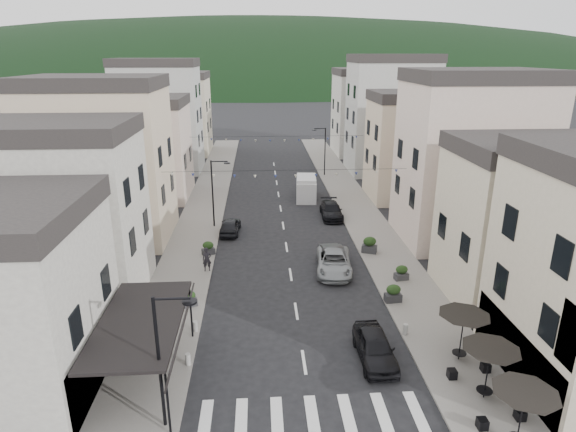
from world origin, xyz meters
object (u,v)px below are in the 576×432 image
object	(u,v)px
parked_car_d	(331,210)
pedestrian_b	(168,298)
parked_car_c	(334,262)
parked_car_a	(375,347)
parked_car_b	(334,258)
pedestrian_a	(207,259)
parked_car_e	(230,226)
delivery_van	(306,187)

from	to	relation	value
parked_car_d	pedestrian_b	distance (m)	20.85
parked_car_c	parked_car_d	bearing A→B (deg)	88.84
parked_car_a	parked_car_c	size ratio (longest dim) A/B	0.82
parked_car_b	pedestrian_b	distance (m)	12.29
parked_car_b	pedestrian_a	distance (m)	8.99
pedestrian_a	parked_car_b	bearing A→B (deg)	-7.67
parked_car_c	pedestrian_a	world-z (taller)	pedestrian_a
parked_car_d	parked_car_e	bearing A→B (deg)	-157.32
pedestrian_b	parked_car_a	bearing A→B (deg)	-3.65
parked_car_c	pedestrian_a	size ratio (longest dim) A/B	3.02
parked_car_b	parked_car_c	xyz separation A→B (m)	(-0.12, -0.76, 0.03)
parked_car_a	pedestrian_a	world-z (taller)	pedestrian_a
pedestrian_b	parked_car_c	bearing A→B (deg)	47.62
parked_car_d	pedestrian_a	bearing A→B (deg)	-131.33
parked_car_d	parked_car_e	xyz separation A→B (m)	(-9.20, -3.59, -0.01)
parked_car_e	parked_car_c	bearing A→B (deg)	137.43
parked_car_b	parked_car_e	size ratio (longest dim) A/B	1.07
pedestrian_b	parked_car_e	bearing A→B (deg)	98.69
parked_car_b	parked_car_a	bearing A→B (deg)	-92.48
parked_car_d	delivery_van	bearing A→B (deg)	106.43
parked_car_c	parked_car_e	world-z (taller)	parked_car_c
parked_car_b	parked_car_e	xyz separation A→B (m)	(-7.78, 7.32, -0.02)
parked_car_d	parked_car_a	bearing A→B (deg)	-91.39
pedestrian_a	parked_car_e	bearing A→B (deg)	71.13
parked_car_a	pedestrian_b	size ratio (longest dim) A/B	2.19
parked_car_b	pedestrian_a	world-z (taller)	pedestrian_a
parked_car_e	parked_car_b	bearing A→B (deg)	140.71
parked_car_d	pedestrian_a	size ratio (longest dim) A/B	2.73
parked_car_c	pedestrian_b	distance (m)	11.83
parked_car_a	delivery_van	bearing A→B (deg)	90.83
parked_car_a	pedestrian_a	size ratio (longest dim) A/B	2.49
parked_car_a	pedestrian_a	xyz separation A→B (m)	(-9.34, 10.75, 0.25)
delivery_van	pedestrian_a	world-z (taller)	delivery_van
parked_car_c	parked_car_d	distance (m)	11.77
delivery_van	pedestrian_b	size ratio (longest dim) A/B	2.71
parked_car_c	delivery_van	world-z (taller)	delivery_van
parked_car_c	pedestrian_a	bearing A→B (deg)	-176.17
delivery_van	parked_car_d	bearing A→B (deg)	-69.86
pedestrian_a	pedestrian_b	xyz separation A→B (m)	(-1.70, -5.71, 0.12)
parked_car_a	parked_car_d	world-z (taller)	parked_car_a
parked_car_d	pedestrian_a	world-z (taller)	pedestrian_a
parked_car_b	parked_car_d	distance (m)	11.00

